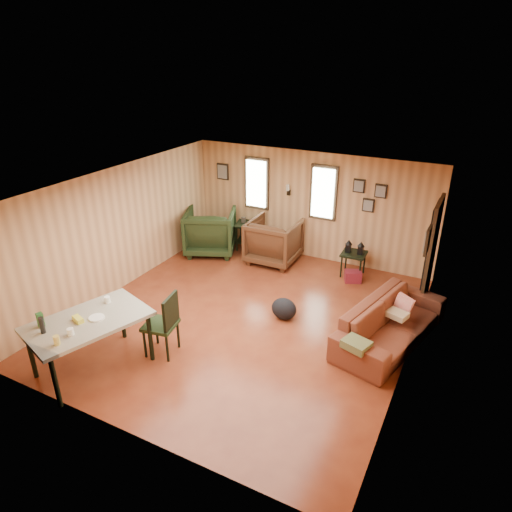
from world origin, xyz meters
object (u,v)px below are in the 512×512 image
Objects in this scene: dining_table at (87,325)px; side_table at (354,252)px; sofa at (392,317)px; recliner_brown at (274,239)px; end_table at (249,231)px; recliner_green at (210,229)px.

side_table is at bearing 80.17° from dining_table.
recliner_brown is (-2.98, 1.89, 0.08)m from sofa.
sofa is at bearing 54.28° from dining_table.
side_table is at bearing 44.85° from sofa.
side_table is (-1.21, 2.03, 0.07)m from sofa.
sofa reaches higher than end_table.
recliner_brown is at bearing 163.82° from recliner_green.
dining_table reaches higher than sofa.
side_table is (3.28, 0.35, -0.03)m from recliner_green.
recliner_green is 4.48m from dining_table.
recliner_brown is at bearing -26.24° from end_table.
sofa is at bearing -31.07° from end_table.
sofa is 3.53m from recliner_brown.
sofa is 3.06× the size of end_table.
recliner_green is at bearing -137.90° from end_table.
dining_table is (-0.78, -4.62, 0.23)m from recliner_brown.
side_table is at bearing -5.83° from end_table.
side_table is (1.76, 0.15, -0.01)m from recliner_brown.
recliner_brown is at bearing -175.21° from side_table.
recliner_green is 1.44× the size of side_table.
end_table is (0.68, 0.62, -0.14)m from recliner_green.
recliner_green is at bearing -173.90° from side_table.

